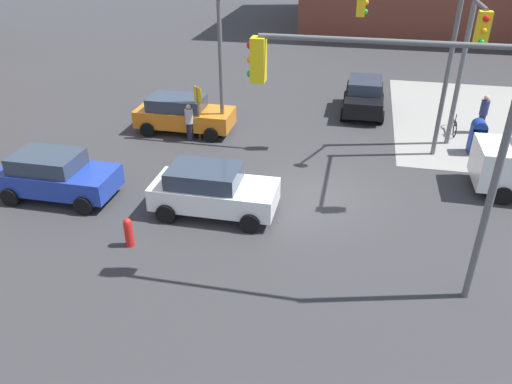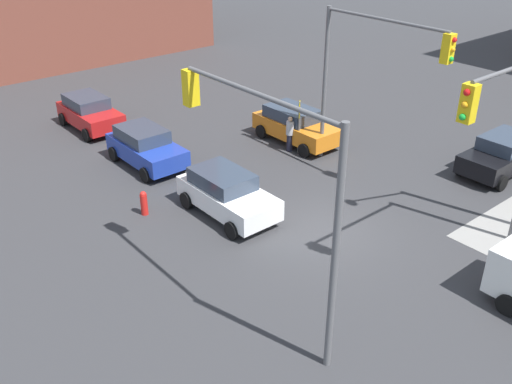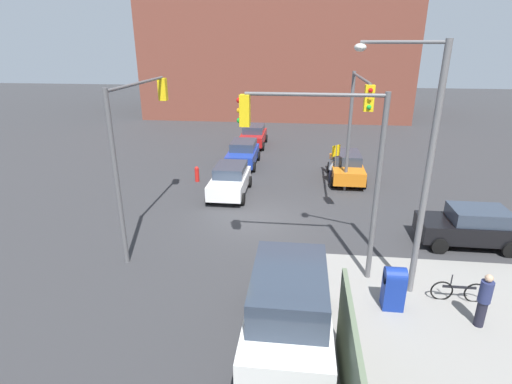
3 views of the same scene
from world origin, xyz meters
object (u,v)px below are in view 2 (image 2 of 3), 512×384
object	(u,v)px
fire_hydrant	(144,203)
traffic_signal_se_corner	(270,168)
sedan_white	(227,193)
pedestrian_crossing	(290,133)
traffic_signal_ne_corner	(511,126)
sedan_red	(90,112)
traffic_signal_nw_corner	(369,64)
sedan_black	(501,154)
hatchback_orange	(295,125)
coupe_blue	(146,147)

from	to	relation	value
fire_hydrant	traffic_signal_se_corner	bearing A→B (deg)	-2.37
sedan_white	pedestrian_crossing	bearing A→B (deg)	115.54
traffic_signal_se_corner	traffic_signal_ne_corner	world-z (taller)	same
fire_hydrant	sedan_red	distance (m)	9.46
traffic_signal_nw_corner	sedan_black	xyz separation A→B (m)	(3.76, 4.48, -3.81)
sedan_black	pedestrian_crossing	world-z (taller)	pedestrian_crossing
traffic_signal_se_corner	traffic_signal_ne_corner	distance (m)	7.57
sedan_red	pedestrian_crossing	distance (m)	10.12
traffic_signal_nw_corner	sedan_black	bearing A→B (deg)	49.96
hatchback_orange	sedan_white	xyz separation A→B (m)	(3.30, -6.56, -0.00)
sedan_red	pedestrian_crossing	world-z (taller)	pedestrian_crossing
traffic_signal_ne_corner	sedan_black	distance (m)	7.88
hatchback_orange	pedestrian_crossing	size ratio (longest dim) A/B	2.64
traffic_signal_nw_corner	fire_hydrant	xyz separation A→B (m)	(-2.75, -8.70, -4.17)
fire_hydrant	sedan_black	bearing A→B (deg)	63.69
hatchback_orange	pedestrian_crossing	world-z (taller)	pedestrian_crossing
sedan_red	sedan_white	distance (m)	11.06
traffic_signal_ne_corner	sedan_black	bearing A→B (deg)	115.50
coupe_blue	traffic_signal_ne_corner	bearing A→B (deg)	19.47
traffic_signal_ne_corner	traffic_signal_nw_corner	bearing A→B (deg)	165.22
sedan_white	sedan_black	size ratio (longest dim) A/B	1.04
sedan_white	pedestrian_crossing	world-z (taller)	pedestrian_crossing
traffic_signal_nw_corner	traffic_signal_ne_corner	distance (m)	6.98
traffic_signal_se_corner	sedan_white	distance (m)	7.08
traffic_signal_se_corner	coupe_blue	bearing A→B (deg)	166.80
coupe_blue	fire_hydrant	bearing A→B (deg)	-31.57
traffic_signal_se_corner	sedan_white	xyz separation A→B (m)	(-5.35, 2.66, -3.81)
traffic_signal_se_corner	sedan_red	size ratio (longest dim) A/B	1.64
traffic_signal_ne_corner	hatchback_orange	distance (m)	11.70
traffic_signal_ne_corner	traffic_signal_se_corner	bearing A→B (deg)	-107.38
sedan_red	sedan_white	xyz separation A→B (m)	(11.06, 0.06, 0.00)
fire_hydrant	coupe_blue	bearing A→B (deg)	148.43
traffic_signal_se_corner	fire_hydrant	bearing A→B (deg)	177.63
sedan_black	coupe_blue	size ratio (longest dim) A/B	0.98
traffic_signal_nw_corner	coupe_blue	distance (m)	9.87
sedan_white	sedan_red	bearing A→B (deg)	-179.69
sedan_red	sedan_black	xyz separation A→B (m)	(15.68, 10.88, -0.00)
fire_hydrant	hatchback_orange	distance (m)	9.03
traffic_signal_se_corner	sedan_black	bearing A→B (deg)	93.08
traffic_signal_nw_corner	sedan_black	distance (m)	6.98
fire_hydrant	sedan_red	size ratio (longest dim) A/B	0.24
traffic_signal_ne_corner	pedestrian_crossing	xyz separation A→B (m)	(-10.30, 1.08, -3.74)
fire_hydrant	hatchback_orange	bearing A→B (deg)	98.98
hatchback_orange	sedan_black	distance (m)	9.00
traffic_signal_nw_corner	traffic_signal_ne_corner	world-z (taller)	same
traffic_signal_se_corner	hatchback_orange	world-z (taller)	traffic_signal_se_corner
sedan_black	coupe_blue	world-z (taller)	same
traffic_signal_ne_corner	coupe_blue	xyz separation A→B (m)	(-13.18, -4.66, -3.74)
traffic_signal_nw_corner	traffic_signal_ne_corner	xyz separation A→B (m)	(6.75, -1.78, -0.07)
sedan_white	coupe_blue	xyz separation A→B (m)	(-5.57, -0.10, -0.00)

